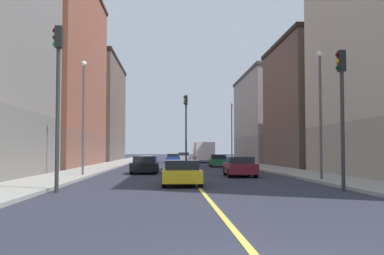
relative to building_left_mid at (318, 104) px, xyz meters
The scene contains 20 objects.
sidewalk_left 13.33m from the building_left_mid, 119.10° to the left, with size 3.29×168.00×0.15m, color #9E9B93.
sidewalk_right 24.78m from the building_left_mid, 154.63° to the left, with size 3.29×168.00×0.15m, color #9E9B93.
lane_center_stripe 18.25m from the building_left_mid, 143.12° to the left, with size 0.16×154.00×0.01m, color #E5D14C.
building_left_mid is the anchor object (origin of this frame).
building_left_far 20.45m from the building_left_mid, 90.00° to the left, with size 8.45×21.03×12.76m.
building_right_midblock 27.85m from the building_left_mid, behind, with size 8.45×23.52×19.99m.
building_right_distant 41.23m from the building_left_mid, 131.65° to the left, with size 8.45×23.46×16.47m.
traffic_light_left_near 27.63m from the building_left_mid, 106.41° to the right, with size 0.40×0.32×5.95m.
traffic_light_right_near 32.96m from the building_left_mid, 126.63° to the right, with size 0.40×0.32×6.82m.
traffic_light_median_far 13.80m from the building_left_mid, 169.73° to the right, with size 0.40×0.32×6.90m.
street_lamp_left_near 21.86m from the building_left_mid, 108.08° to the right, with size 0.36×0.36×7.05m.
street_lamp_right_near 25.76m from the building_left_mid, 143.32° to the right, with size 0.36×0.36×7.40m.
street_lamp_left_far 15.85m from the building_left_mid, 115.37° to the left, with size 0.36×0.36×7.76m.
car_black 20.95m from the building_left_mid, 146.61° to the right, with size 1.98×4.48×1.29m.
car_green 11.66m from the building_left_mid, 166.53° to the left, with size 1.89×4.47×1.28m.
car_white 30.66m from the building_left_mid, 114.80° to the left, with size 1.99×4.54×1.39m.
car_maroon 19.49m from the building_left_mid, 123.94° to the right, with size 1.93×4.27×1.29m.
car_blue 24.41m from the building_left_mid, 127.45° to the left, with size 1.95×4.60×1.24m.
car_yellow 27.65m from the building_left_mid, 122.25° to the right, with size 1.92×4.35×1.24m.
box_truck 21.54m from the building_left_mid, 118.97° to the left, with size 2.58×7.98×2.82m.
Camera 1 is at (-1.41, -6.49, 1.71)m, focal length 42.70 mm.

